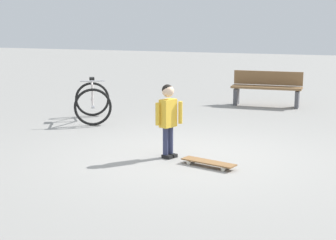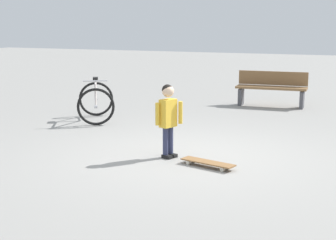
{
  "view_description": "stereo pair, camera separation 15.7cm",
  "coord_description": "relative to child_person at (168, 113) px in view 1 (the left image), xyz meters",
  "views": [
    {
      "loc": [
        -2.49,
        6.83,
        1.92
      ],
      "look_at": [
        0.27,
        0.2,
        0.55
      ],
      "focal_mm": 54.81,
      "sensor_mm": 36.0,
      "label": 1
    },
    {
      "loc": [
        -2.64,
        6.77,
        1.92
      ],
      "look_at": [
        0.27,
        0.2,
        0.55
      ],
      "focal_mm": 54.81,
      "sensor_mm": 36.0,
      "label": 2
    }
  ],
  "objects": [
    {
      "name": "skateboard",
      "position": [
        -0.69,
        0.24,
        -0.6
      ],
      "size": [
        0.8,
        0.37,
        0.07
      ],
      "color": "olive",
      "rests_on": "ground"
    },
    {
      "name": "bicycle_mid",
      "position": [
        2.46,
        -2.03,
        -0.28
      ],
      "size": [
        1.16,
        1.28,
        0.85
      ],
      "color": "black",
      "rests_on": "ground"
    },
    {
      "name": "child_person",
      "position": [
        0.0,
        0.0,
        0.0
      ],
      "size": [
        0.31,
        0.3,
        1.06
      ],
      "color": "#2D3351",
      "rests_on": "ground"
    },
    {
      "name": "street_bench",
      "position": [
        -0.33,
        -5.18,
        -0.23
      ],
      "size": [
        1.63,
        0.55,
        0.8
      ],
      "color": "brown",
      "rests_on": "ground"
    },
    {
      "name": "ground_plane",
      "position": [
        -0.27,
        -0.2,
        -0.66
      ],
      "size": [
        50.0,
        50.0,
        0.0
      ],
      "primitive_type": "plane",
      "color": "gray"
    }
  ]
}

